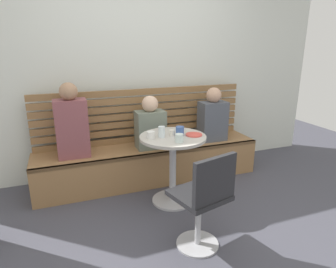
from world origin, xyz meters
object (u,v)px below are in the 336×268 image
at_px(person_child_middle, 150,125).
at_px(cup_glass_short, 179,138).
at_px(cafe_table, 173,156).
at_px(cup_espresso_small, 172,133).
at_px(cup_ceramic_white, 151,135).
at_px(cup_mug_blue, 180,131).
at_px(booth_bench, 150,163).
at_px(white_chair, 204,199).
at_px(person_child_left, 213,117).
at_px(person_adult, 72,124).
at_px(plate_small, 194,135).
at_px(cup_water_clear, 162,132).

bearing_deg(person_child_middle, cup_glass_short, -85.64).
distance_m(cafe_table, cup_espresso_small, 0.25).
bearing_deg(cup_espresso_small, cup_ceramic_white, -173.97).
relative_size(cup_glass_short, cup_mug_blue, 0.84).
xyz_separation_m(booth_bench, white_chair, (0.02, -1.40, 0.24)).
bearing_deg(cup_ceramic_white, cup_espresso_small, 6.03).
bearing_deg(person_child_left, cup_ceramic_white, -150.99).
height_order(white_chair, cup_glass_short, white_chair).
xyz_separation_m(booth_bench, cafe_table, (0.07, -0.59, 0.30)).
bearing_deg(person_adult, cup_ceramic_white, -38.87).
height_order(cafe_table, cup_mug_blue, cup_mug_blue).
bearing_deg(cafe_table, cup_mug_blue, -9.45).
xyz_separation_m(person_child_left, cup_glass_short, (-0.78, -0.76, 0.04)).
bearing_deg(person_child_middle, white_chair, -89.17).
relative_size(white_chair, person_child_left, 1.25).
relative_size(person_child_middle, cup_mug_blue, 6.61).
relative_size(cup_ceramic_white, plate_small, 0.47).
bearing_deg(plate_small, cup_water_clear, 169.98).
bearing_deg(cup_glass_short, person_adult, 140.00).
distance_m(cup_espresso_small, plate_small, 0.23).
relative_size(cup_ceramic_white, cup_glass_short, 1.00).
height_order(cup_ceramic_white, cup_water_clear, cup_water_clear).
relative_size(person_adult, person_child_middle, 1.30).
height_order(booth_bench, cup_water_clear, cup_water_clear).
height_order(cup_glass_short, cup_mug_blue, cup_mug_blue).
height_order(cafe_table, plate_small, plate_small).
bearing_deg(plate_small, cafe_table, 166.61).
height_order(person_adult, person_child_left, person_adult).
bearing_deg(cup_ceramic_white, person_child_middle, 73.56).
xyz_separation_m(person_child_middle, cup_water_clear, (-0.05, -0.55, 0.08)).
xyz_separation_m(cafe_table, cup_ceramic_white, (-0.23, 0.01, 0.26)).
bearing_deg(cup_mug_blue, cup_water_clear, 174.02).
distance_m(person_adult, person_child_middle, 0.88).
distance_m(person_child_middle, cup_ceramic_white, 0.57).
height_order(white_chair, cup_espresso_small, white_chair).
bearing_deg(cup_water_clear, white_chair, -85.38).
relative_size(person_child_middle, cup_espresso_small, 11.21).
bearing_deg(person_adult, plate_small, -28.59).
height_order(booth_bench, cup_glass_short, cup_glass_short).
xyz_separation_m(person_child_middle, plate_small, (0.28, -0.60, 0.03)).
bearing_deg(cup_ceramic_white, cup_mug_blue, -3.44).
bearing_deg(booth_bench, cup_mug_blue, -77.01).
bearing_deg(cup_espresso_small, cup_water_clear, -168.97).
distance_m(person_child_left, cup_water_clear, 1.04).
distance_m(cup_espresso_small, cup_mug_blue, 0.09).
relative_size(white_chair, cup_ceramic_white, 10.63).
distance_m(white_chair, cup_water_clear, 0.89).
distance_m(cafe_table, cup_ceramic_white, 0.35).
relative_size(white_chair, cup_water_clear, 7.73).
height_order(person_child_left, cup_water_clear, person_child_left).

